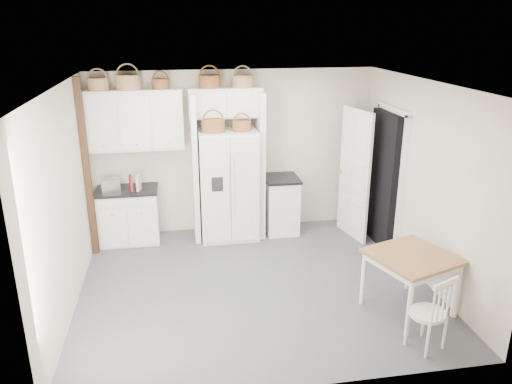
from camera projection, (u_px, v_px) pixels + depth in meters
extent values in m
plane|color=#4D4D4D|center=(255.00, 284.00, 6.59)|extent=(4.50, 4.50, 0.00)
plane|color=white|center=(255.00, 85.00, 5.74)|extent=(4.50, 4.50, 0.00)
plane|color=beige|center=(235.00, 152.00, 8.03)|extent=(4.50, 0.00, 4.50)
plane|color=beige|center=(65.00, 202.00, 5.81)|extent=(0.00, 4.00, 4.00)
plane|color=beige|center=(424.00, 182.00, 6.52)|extent=(0.00, 4.00, 4.00)
cube|color=white|center=(228.00, 185.00, 7.82)|extent=(0.90, 0.72, 1.73)
cube|color=silver|center=(129.00, 216.00, 7.77)|extent=(0.89, 0.56, 0.83)
cube|color=silver|center=(281.00, 205.00, 8.14)|extent=(0.50, 0.61, 0.89)
cube|color=brown|center=(409.00, 283.00, 5.89)|extent=(1.12, 1.12, 0.73)
cube|color=silver|center=(428.00, 313.00, 5.21)|extent=(0.51, 0.49, 0.81)
cube|color=black|center=(127.00, 190.00, 7.63)|extent=(0.93, 0.60, 0.04)
cube|color=black|center=(281.00, 178.00, 7.99)|extent=(0.54, 0.65, 0.04)
cube|color=silver|center=(110.00, 185.00, 7.49)|extent=(0.30, 0.22, 0.19)
cube|color=maroon|center=(131.00, 183.00, 7.52)|extent=(0.07, 0.16, 0.24)
cube|color=beige|center=(139.00, 182.00, 7.54)|extent=(0.07, 0.17, 0.25)
cylinder|color=#956D44|center=(98.00, 84.00, 7.19)|extent=(0.31, 0.31, 0.17)
cylinder|color=#956D44|center=(128.00, 82.00, 7.25)|extent=(0.36, 0.36, 0.21)
cylinder|color=#512A15|center=(161.00, 84.00, 7.33)|extent=(0.25, 0.25, 0.15)
cylinder|color=#512A15|center=(210.00, 81.00, 7.44)|extent=(0.33, 0.33, 0.18)
cylinder|color=#956D44|center=(243.00, 81.00, 7.52)|extent=(0.31, 0.31, 0.18)
cylinder|color=#512A15|center=(213.00, 126.00, 7.38)|extent=(0.34, 0.34, 0.18)
cylinder|color=#512A15|center=(242.00, 126.00, 7.46)|extent=(0.28, 0.28, 0.15)
cube|color=silver|center=(136.00, 120.00, 7.44)|extent=(1.40, 0.34, 0.90)
cube|color=silver|center=(225.00, 102.00, 7.58)|extent=(1.12, 0.34, 0.45)
cube|color=silver|center=(195.00, 168.00, 7.69)|extent=(0.08, 0.60, 2.30)
cube|color=silver|center=(260.00, 165.00, 7.86)|extent=(0.08, 0.60, 2.30)
cube|color=black|center=(87.00, 170.00, 7.07)|extent=(0.09, 0.09, 2.60)
cube|color=black|center=(385.00, 180.00, 7.53)|extent=(0.18, 0.85, 2.05)
cube|color=white|center=(354.00, 175.00, 7.78)|extent=(0.21, 0.79, 2.05)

